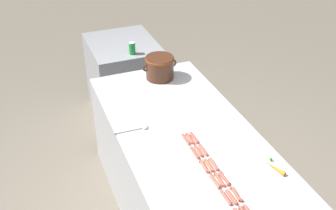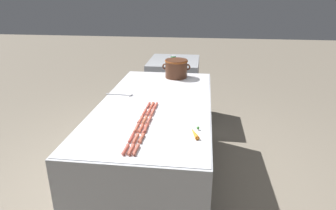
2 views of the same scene
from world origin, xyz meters
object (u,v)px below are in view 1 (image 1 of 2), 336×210
(hot_dog_1, at_px, (226,197))
(hot_dog_14, at_px, (224,178))
(hot_dog_2, at_px, (215,181))
(hot_dog_9, at_px, (209,165))
(soda_can, at_px, (132,48))
(hot_dog_7, at_px, (231,197))
(hot_dog_3, at_px, (204,166))
(bean_pot, at_px, (160,66))
(hot_dog_11, at_px, (190,138))
(hot_dog_13, at_px, (236,194))
(hot_dog_4, at_px, (195,153))
(back_cabinet, at_px, (125,80))
(hot_dog_8, at_px, (219,180))
(hot_dog_10, at_px, (199,151))
(hot_dog_5, at_px, (186,139))
(hot_dog_15, at_px, (214,164))
(carrot, at_px, (274,167))
(hot_dog_16, at_px, (203,150))
(serving_spoon, at_px, (139,128))
(hot_dog_17, at_px, (194,138))

(hot_dog_1, height_order, hot_dog_14, same)
(hot_dog_2, xyz_separation_m, hot_dog_9, (0.03, 0.15, 0.00))
(soda_can, bearing_deg, hot_dog_7, -90.74)
(hot_dog_3, relative_size, bean_pot, 0.41)
(hot_dog_11, height_order, hot_dog_14, same)
(hot_dog_13, xyz_separation_m, soda_can, (-0.01, 2.12, 0.06))
(hot_dog_4, bearing_deg, back_cabinet, 88.85)
(hot_dog_8, relative_size, bean_pot, 0.41)
(hot_dog_10, relative_size, soda_can, 1.09)
(hot_dog_5, bearing_deg, hot_dog_15, -78.20)
(carrot, distance_m, soda_can, 2.03)
(hot_dog_7, distance_m, hot_dog_8, 0.16)
(hot_dog_9, distance_m, carrot, 0.43)
(back_cabinet, bearing_deg, hot_dog_16, -89.14)
(hot_dog_9, distance_m, hot_dog_14, 0.15)
(hot_dog_3, height_order, hot_dog_10, same)
(hot_dog_13, xyz_separation_m, hot_dog_15, (-0.00, 0.30, 0.00))
(carrot, bearing_deg, bean_pot, 100.63)
(back_cabinet, height_order, hot_dog_1, hot_dog_1)
(bean_pot, relative_size, soda_can, 2.64)
(hot_dog_9, xyz_separation_m, hot_dog_14, (0.04, -0.15, 0.00))
(bean_pot, bearing_deg, hot_dog_15, -93.88)
(hot_dog_1, xyz_separation_m, bean_pot, (0.16, 1.57, 0.11))
(hot_dog_2, bearing_deg, back_cabinet, 89.04)
(hot_dog_9, height_order, hot_dog_13, same)
(bean_pot, bearing_deg, serving_spoon, -121.55)
(hot_dog_14, bearing_deg, hot_dog_3, 115.23)
(hot_dog_3, distance_m, hot_dog_17, 0.32)
(hot_dog_11, xyz_separation_m, soda_can, (0.03, 1.51, 0.06))
(hot_dog_15, bearing_deg, hot_dog_3, 178.09)
(hot_dog_7, bearing_deg, bean_pot, 85.61)
(hot_dog_15, relative_size, serving_spoon, 0.51)
(hot_dog_1, height_order, soda_can, soda_can)
(hot_dog_13, bearing_deg, hot_dog_10, 94.59)
(hot_dog_1, bearing_deg, back_cabinet, 89.08)
(back_cabinet, bearing_deg, hot_dog_10, -90.14)
(hot_dog_3, height_order, bean_pot, bean_pot)
(hot_dog_2, height_order, hot_dog_9, same)
(hot_dog_10, height_order, hot_dog_11, same)
(hot_dog_8, bearing_deg, hot_dog_5, 94.07)
(hot_dog_10, relative_size, hot_dog_11, 1.00)
(hot_dog_1, distance_m, hot_dog_15, 0.31)
(hot_dog_9, xyz_separation_m, hot_dog_11, (0.00, 0.32, 0.00))
(back_cabinet, xyz_separation_m, hot_dog_13, (0.03, -2.43, 0.45))
(hot_dog_1, xyz_separation_m, hot_dog_5, (0.00, 0.62, 0.00))
(back_cabinet, relative_size, hot_dog_4, 6.64)
(hot_dog_2, distance_m, hot_dog_8, 0.03)
(hot_dog_10, xyz_separation_m, hot_dog_14, (0.04, -0.31, 0.00))
(hot_dog_2, relative_size, hot_dog_4, 1.00)
(hot_dog_11, distance_m, serving_spoon, 0.40)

